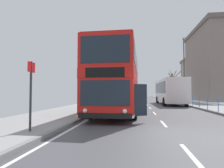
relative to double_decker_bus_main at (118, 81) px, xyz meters
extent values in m
cube|color=#48484D|center=(2.58, -6.65, -2.33)|extent=(8.40, 140.00, 0.06)
cube|color=silver|center=(2.58, -8.85, -2.29)|extent=(0.12, 2.00, 0.00)
cube|color=silver|center=(2.58, -4.05, -2.29)|extent=(0.12, 2.00, 0.00)
cube|color=silver|center=(2.58, 0.75, -2.29)|extent=(0.12, 2.00, 0.00)
cube|color=silver|center=(2.58, 5.55, -2.29)|extent=(0.12, 2.00, 0.00)
cube|color=silver|center=(2.58, 10.35, -2.29)|extent=(0.12, 2.00, 0.00)
cube|color=silver|center=(2.58, 15.15, -2.29)|extent=(0.12, 2.00, 0.00)
cube|color=silver|center=(2.58, 19.95, -2.29)|extent=(0.12, 2.00, 0.00)
cube|color=silver|center=(2.58, 24.75, -2.29)|extent=(0.12, 2.00, 0.00)
cube|color=silver|center=(2.58, 29.55, -2.29)|extent=(0.12, 2.00, 0.00)
cube|color=silver|center=(2.58, 34.35, -2.29)|extent=(0.12, 2.00, 0.00)
cube|color=silver|center=(2.58, 39.15, -2.29)|extent=(0.12, 2.00, 0.00)
cube|color=silver|center=(2.58, 43.95, -2.29)|extent=(0.12, 2.00, 0.00)
cube|color=silver|center=(-1.37, -6.65, -2.29)|extent=(0.12, 133.00, 0.00)
cube|color=gray|center=(-1.72, -6.65, -2.23)|extent=(0.20, 140.00, 0.14)
cube|color=gray|center=(-3.82, -6.65, -2.23)|extent=(4.00, 140.00, 0.14)
cube|color=red|center=(0.00, 0.02, -1.04)|extent=(2.83, 10.16, 1.82)
cube|color=red|center=(0.00, 0.02, 0.11)|extent=(2.84, 10.21, 0.48)
cube|color=red|center=(0.00, 0.02, 1.18)|extent=(2.83, 10.16, 1.66)
cube|color=#A91511|center=(0.00, 0.02, 2.05)|extent=(2.74, 9.86, 0.08)
cube|color=#19232D|center=(-0.12, -5.05, -0.82)|extent=(2.28, 0.08, 1.17)
cube|color=black|center=(-0.12, -5.05, 0.11)|extent=(1.81, 0.07, 0.46)
cube|color=#19232D|center=(-0.12, -5.05, 1.18)|extent=(2.28, 0.08, 1.26)
cube|color=black|center=(-0.12, -5.05, -1.85)|extent=(2.46, 0.14, 0.24)
cube|color=white|center=(0.00, 0.02, -1.89)|extent=(2.86, 10.21, 0.10)
cube|color=#19232D|center=(1.31, 0.24, -0.78)|extent=(0.21, 7.88, 0.95)
cube|color=#19232D|center=(1.30, -0.02, 1.26)|extent=(0.24, 9.09, 1.00)
cube|color=#19232D|center=(-1.30, 0.30, -0.78)|extent=(0.21, 7.88, 0.95)
cube|color=#19232D|center=(-1.31, 0.05, 1.26)|extent=(0.24, 9.09, 1.00)
sphere|color=white|center=(0.78, -5.09, -1.63)|extent=(0.20, 0.20, 0.20)
sphere|color=white|center=(-1.03, -5.04, -1.63)|extent=(0.20, 0.20, 0.20)
cube|color=#19232D|center=(1.48, -4.02, -1.16)|extent=(0.69, 0.48, 1.57)
cube|color=black|center=(1.14, -3.71, -1.16)|extent=(0.12, 0.90, 1.57)
cylinder|color=black|center=(1.17, -2.86, -1.78)|extent=(0.32, 1.05, 1.04)
cylinder|color=black|center=(-1.31, -2.80, -1.78)|extent=(0.32, 1.05, 1.04)
cylinder|color=black|center=(1.32, 3.14, -1.78)|extent=(0.32, 1.05, 1.04)
cylinder|color=black|center=(-1.17, 3.20, -1.78)|extent=(0.32, 1.05, 1.04)
cube|color=white|center=(5.48, 11.70, -0.59)|extent=(2.67, 9.85, 2.77)
cube|color=#19232D|center=(4.24, 11.67, -0.20)|extent=(0.20, 8.32, 1.33)
cube|color=#19232D|center=(6.72, 11.73, -0.20)|extent=(0.20, 8.32, 1.33)
cube|color=#19232D|center=(5.37, 16.61, -0.31)|extent=(2.11, 0.08, 1.66)
cylinder|color=black|center=(4.24, 14.57, -1.82)|extent=(0.30, 0.97, 0.96)
cylinder|color=black|center=(6.59, 14.62, -1.82)|extent=(0.30, 0.97, 0.96)
cylinder|color=black|center=(4.37, 8.58, -1.82)|extent=(0.30, 0.97, 0.96)
cylinder|color=black|center=(6.72, 8.63, -1.82)|extent=(0.30, 0.97, 0.96)
cylinder|color=#386BA8|center=(7.03, 0.93, -1.67)|extent=(0.05, 0.05, 0.97)
cylinder|color=#386BA8|center=(7.03, 3.04, -1.67)|extent=(0.05, 0.05, 0.97)
cylinder|color=#386BA8|center=(7.03, 5.16, -1.67)|extent=(0.05, 0.05, 0.97)
cylinder|color=#386BA8|center=(7.03, 7.27, -1.67)|extent=(0.05, 0.05, 0.97)
cylinder|color=#386BA8|center=(7.03, 9.39, -1.67)|extent=(0.05, 0.05, 0.97)
cylinder|color=#386BA8|center=(7.03, 11.50, -1.67)|extent=(0.05, 0.05, 0.97)
cylinder|color=#386BA8|center=(7.03, 13.61, -1.67)|extent=(0.05, 0.05, 0.97)
cylinder|color=#386BA8|center=(7.03, 15.73, -1.67)|extent=(0.05, 0.05, 0.97)
cylinder|color=#386BA8|center=(7.03, 17.84, -1.67)|extent=(0.05, 0.05, 0.97)
cylinder|color=#386BA8|center=(7.03, 19.95, -1.67)|extent=(0.05, 0.05, 0.97)
cylinder|color=#386BA8|center=(7.03, 22.07, -1.67)|extent=(0.05, 0.05, 0.97)
cylinder|color=#386BA8|center=(7.03, 24.18, -1.67)|extent=(0.05, 0.05, 0.97)
cylinder|color=#386BA8|center=(7.03, 7.27, -1.24)|extent=(0.04, 33.82, 0.04)
cylinder|color=#386BA8|center=(7.03, 7.27, -1.63)|extent=(0.04, 33.82, 0.04)
cylinder|color=#2D2D33|center=(-2.42, -7.26, -0.93)|extent=(0.08, 0.08, 2.46)
cube|color=red|center=(-2.42, -7.24, 0.10)|extent=(0.04, 0.44, 0.36)
cylinder|color=#38383D|center=(7.43, 12.37, 1.98)|extent=(0.14, 0.14, 8.27)
cube|color=#B2B2AD|center=(7.43, 12.37, 6.23)|extent=(0.28, 0.60, 0.20)
cylinder|color=brown|center=(8.06, 24.67, 0.35)|extent=(0.28, 0.28, 5.01)
cylinder|color=brown|center=(8.54, 25.00, 2.63)|extent=(1.10, 0.81, 1.68)
cylinder|color=brown|center=(8.53, 24.18, 1.55)|extent=(1.04, 1.09, 1.28)
cylinder|color=brown|center=(7.54, 24.14, 1.22)|extent=(1.14, 1.16, 0.88)
cylinder|color=brown|center=(7.69, 24.36, 2.35)|extent=(0.85, 0.74, 0.85)
cylinder|color=brown|center=(7.69, 24.23, 2.04)|extent=(0.83, 0.96, 1.89)
cylinder|color=brown|center=(8.90, 24.48, 2.50)|extent=(1.78, 0.51, 1.70)
cylinder|color=brown|center=(7.94, 25.27, 2.97)|extent=(0.31, 1.26, 1.42)
cube|color=gray|center=(20.71, 38.84, 2.81)|extent=(12.07, 17.28, 10.21)
cube|color=#6D6357|center=(20.71, 38.84, 8.26)|extent=(12.55, 17.97, 0.70)
camera|label=1|loc=(1.30, -13.78, -0.80)|focal=31.44mm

